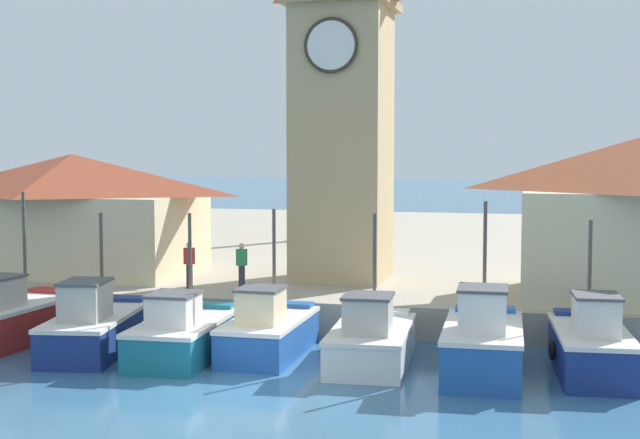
# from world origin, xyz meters

# --- Properties ---
(ground_plane) EXTENTS (300.00, 300.00, 0.00)m
(ground_plane) POSITION_xyz_m (0.00, 0.00, 0.00)
(ground_plane) COLOR #386689
(quay_wharf) EXTENTS (120.00, 40.00, 1.03)m
(quay_wharf) POSITION_xyz_m (0.00, 26.69, 0.52)
(quay_wharf) COLOR #A89E89
(quay_wharf) RESTS_ON ground
(fishing_boat_far_left) EXTENTS (2.32, 4.82, 4.54)m
(fishing_boat_far_left) POSITION_xyz_m (-8.24, 3.48, 0.75)
(fishing_boat_far_left) COLOR #AD2823
(fishing_boat_far_left) RESTS_ON ground
(fishing_boat_left_outer) EXTENTS (2.74, 5.17, 3.99)m
(fishing_boat_left_outer) POSITION_xyz_m (-5.17, 2.90, 0.74)
(fishing_boat_left_outer) COLOR navy
(fishing_boat_left_outer) RESTS_ON ground
(fishing_boat_left_inner) EXTENTS (2.30, 4.70, 4.04)m
(fishing_boat_left_inner) POSITION_xyz_m (-2.42, 2.87, 0.69)
(fishing_boat_left_inner) COLOR #196B7F
(fishing_boat_left_inner) RESTS_ON ground
(fishing_boat_mid_left) EXTENTS (2.06, 4.35, 4.14)m
(fishing_boat_mid_left) POSITION_xyz_m (-0.20, 3.75, 0.71)
(fishing_boat_mid_left) COLOR #2356A8
(fishing_boat_mid_left) RESTS_ON ground
(fishing_boat_center) EXTENTS (2.38, 4.66, 4.08)m
(fishing_boat_center) POSITION_xyz_m (2.82, 3.51, 0.68)
(fishing_boat_center) COLOR silver
(fishing_boat_center) RESTS_ON ground
(fishing_boat_mid_right) EXTENTS (2.24, 4.72, 4.49)m
(fishing_boat_mid_right) POSITION_xyz_m (5.84, 3.15, 0.83)
(fishing_boat_mid_right) COLOR #2356A8
(fishing_boat_mid_right) RESTS_ON ground
(fishing_boat_right_inner) EXTENTS (2.23, 4.67, 3.99)m
(fishing_boat_right_inner) POSITION_xyz_m (8.57, 3.84, 0.77)
(fishing_boat_right_inner) COLOR navy
(fishing_boat_right_inner) RESTS_ON ground
(clock_tower) EXTENTS (3.77, 3.77, 14.46)m
(clock_tower) POSITION_xyz_m (0.05, 11.80, 7.82)
(clock_tower) COLOR tan
(clock_tower) RESTS_ON quay_wharf
(warehouse_left) EXTENTS (9.77, 5.67, 4.61)m
(warehouse_left) POSITION_xyz_m (-10.50, 10.98, 3.40)
(warehouse_left) COLOR beige
(warehouse_left) RESTS_ON quay_wharf
(port_crane_near) EXTENTS (5.32, 7.67, 20.80)m
(port_crane_near) POSITION_xyz_m (-4.09, 26.50, 9.28)
(port_crane_near) COLOR maroon
(port_crane_near) RESTS_ON quay_wharf
(dock_worker_near_tower) EXTENTS (0.34, 0.22, 1.62)m
(dock_worker_near_tower) POSITION_xyz_m (-2.70, 8.54, 1.88)
(dock_worker_near_tower) COLOR #33333D
(dock_worker_near_tower) RESTS_ON quay_wharf
(dock_worker_along_quay) EXTENTS (0.34, 0.22, 1.62)m
(dock_worker_along_quay) POSITION_xyz_m (-4.58, 8.44, 1.88)
(dock_worker_along_quay) COLOR #33333D
(dock_worker_along_quay) RESTS_ON quay_wharf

